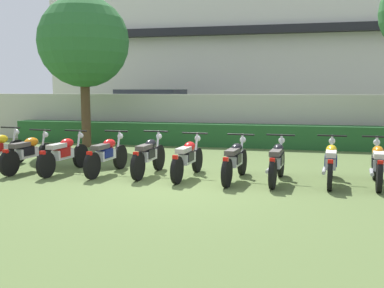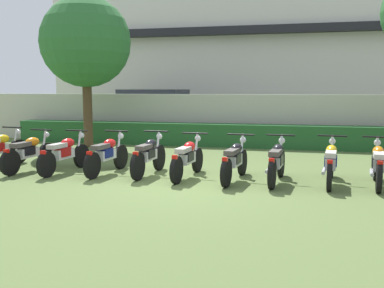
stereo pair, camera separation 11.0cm
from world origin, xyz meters
The scene contains 15 objects.
ground centered at (0.00, 0.00, 0.00)m, with size 60.00×60.00×0.00m, color #566B38.
building centered at (0.00, 15.43, 4.31)m, with size 20.09×6.50×8.61m.
compound_wall centered at (0.00, 6.85, 0.86)m, with size 19.09×0.30×1.73m, color #BCB7A8.
hedge_row centered at (0.00, 6.15, 0.38)m, with size 15.27×0.70×0.75m, color #235628.
parked_car centered at (-3.64, 9.65, 0.94)m, with size 4.67×2.47×1.89m.
tree_near_inspector centered at (-4.50, 5.00, 3.41)m, with size 2.93×2.93×4.89m.
motorcycle_in_row_1 centered at (-3.84, 0.68, 0.44)m, with size 0.60×1.86×0.95m.
motorcycle_in_row_2 centered at (-2.95, 0.73, 0.44)m, with size 0.60×1.91×0.94m.
motorcycle_in_row_3 centered at (-1.92, 0.79, 0.44)m, with size 0.60×1.88×0.95m.
motorcycle_in_row_4 centered at (-0.94, 0.86, 0.45)m, with size 0.60×1.85×0.96m.
motorcycle_in_row_5 centered at (-0.03, 0.79, 0.44)m, with size 0.60×1.91×0.94m.
motorcycle_in_row_6 centered at (1.02, 0.70, 0.44)m, with size 0.60×1.91×0.95m.
motorcycle_in_row_7 centered at (1.88, 0.71, 0.45)m, with size 0.60×1.87×0.96m.
motorcycle_in_row_8 centered at (2.95, 0.86, 0.44)m, with size 0.60×1.93×0.95m.
motorcycle_in_row_9 centered at (3.84, 0.85, 0.45)m, with size 0.60×1.82×0.95m.
Camera 1 is at (2.19, -8.38, 1.93)m, focal length 41.24 mm.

